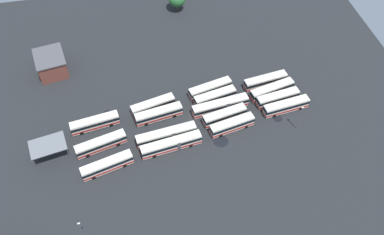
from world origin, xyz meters
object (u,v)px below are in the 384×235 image
(bus_row2_slot0, at_px, (153,106))
(lamp_post_far_corner, at_px, (82,231))
(bus_row1_slot4, at_px, (232,125))
(bus_row2_slot1, at_px, (159,114))
(bus_row1_slot1, at_px, (215,97))
(bus_row3_slot2, at_px, (101,144))
(maintenance_shelter, at_px, (48,145))
(bus_row0_slot2, at_px, (272,90))
(bus_row0_slot3, at_px, (278,98))
(bus_row1_slot2, at_px, (220,106))
(bus_row2_slot4, at_px, (171,144))
(bus_row2_slot3, at_px, (166,135))
(lamp_post_by_building, at_px, (300,117))
(depot_building, at_px, (51,64))
(bus_row1_slot3, at_px, (224,116))
(bus_row0_slot4, at_px, (286,106))
(bus_row3_slot0, at_px, (95,123))
(bus_row1_slot0, at_px, (210,89))
(bus_row3_slot4, at_px, (107,165))
(bus_row0_slot1, at_px, (265,81))

(bus_row2_slot0, distance_m, lamp_post_far_corner, 39.55)
(bus_row1_slot4, height_order, bus_row2_slot1, same)
(bus_row1_slot1, bearing_deg, bus_row3_slot2, 17.31)
(bus_row1_slot1, bearing_deg, maintenance_shelter, 12.05)
(bus_row0_slot2, xyz_separation_m, bus_row2_slot0, (33.53, -0.81, -0.00))
(bus_row0_slot3, relative_size, bus_row1_slot1, 1.02)
(bus_row1_slot2, relative_size, bus_row2_slot4, 1.00)
(bus_row1_slot1, height_order, bus_row2_slot3, same)
(bus_row3_slot2, height_order, lamp_post_by_building, lamp_post_by_building)
(bus_row0_slot3, bearing_deg, bus_row2_slot4, 17.28)
(bus_row3_slot2, xyz_separation_m, depot_building, (12.28, -31.15, 1.22))
(bus_row1_slot4, height_order, bus_row2_slot3, same)
(depot_building, bearing_deg, bus_row2_slot1, 139.08)
(bus_row2_slot4, bearing_deg, bus_row3_slot2, -11.98)
(bus_row2_slot3, height_order, lamp_post_by_building, lamp_post_by_building)
(bus_row2_slot1, height_order, bus_row2_slot4, same)
(bus_row1_slot3, relative_size, bus_row3_slot2, 0.93)
(lamp_post_by_building, bearing_deg, bus_row3_slot2, -4.32)
(bus_row0_slot3, distance_m, maintenance_shelter, 61.61)
(bus_row2_slot3, bearing_deg, bus_row1_slot3, -168.49)
(bus_row0_slot4, xyz_separation_m, maintenance_shelter, (62.56, 2.30, 2.17))
(depot_building, height_order, lamp_post_by_building, lamp_post_by_building)
(bus_row0_slot3, relative_size, lamp_post_far_corner, 1.49)
(bus_row1_slot1, relative_size, bus_row2_slot4, 0.77)
(bus_row0_slot2, xyz_separation_m, bus_row2_slot3, (31.52, 9.78, 0.00))
(bus_row2_slot4, xyz_separation_m, bus_row3_slot2, (17.38, -3.69, -0.00))
(bus_row2_slot4, relative_size, bus_row3_slot0, 1.23)
(bus_row1_slot0, height_order, bus_row3_slot0, same)
(bus_row1_slot3, height_order, bus_row2_slot3, same)
(bus_row0_slot3, height_order, bus_row2_slot0, same)
(bus_row0_slot3, distance_m, bus_row1_slot1, 17.32)
(bus_row0_slot4, height_order, bus_row2_slot4, same)
(bus_row1_slot0, height_order, bus_row3_slot4, same)
(bus_row0_slot3, xyz_separation_m, bus_row2_slot4, (31.41, 9.77, 0.00))
(bus_row2_slot0, bearing_deg, bus_row0_slot4, 168.18)
(bus_row2_slot4, height_order, bus_row3_slot2, same)
(bus_row1_slot3, xyz_separation_m, lamp_post_by_building, (-17.95, 6.70, 2.91))
(bus_row2_slot0, distance_m, depot_building, 34.17)
(bus_row3_slot0, bearing_deg, bus_row1_slot1, -175.23)
(bus_row1_slot3, distance_m, bus_row3_slot2, 32.95)
(bus_row0_slot2, xyz_separation_m, maintenance_shelter, (60.72, 8.89, 2.17))
(bus_row3_slot0, relative_size, maintenance_shelter, 1.34)
(bus_row3_slot2, relative_size, bus_row3_slot4, 1.01)
(bus_row1_slot3, distance_m, bus_row3_slot4, 33.17)
(bus_row0_slot3, height_order, bus_row2_slot1, same)
(bus_row0_slot4, bearing_deg, bus_row0_slot3, -69.54)
(lamp_post_by_building, bearing_deg, bus_row1_slot2, -29.69)
(bus_row2_slot1, xyz_separation_m, bus_row3_slot0, (16.87, -0.32, -0.00))
(bus_row1_slot3, bearing_deg, bus_row0_slot3, -168.56)
(bus_row0_slot1, height_order, maintenance_shelter, maintenance_shelter)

